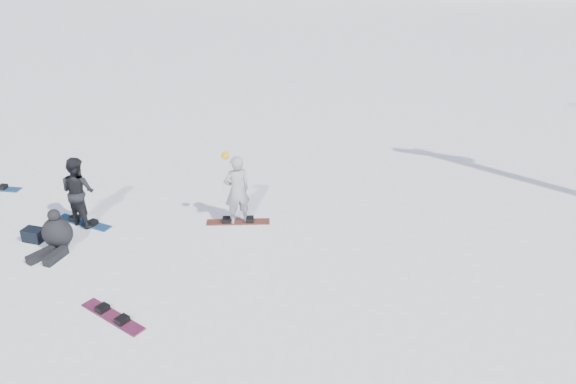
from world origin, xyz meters
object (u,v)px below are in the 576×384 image
(gear_bag, at_px, (34,235))
(snowboard_loose_b, at_px, (113,317))
(seated_rider, at_px, (56,234))
(snowboarder_man, at_px, (78,191))
(snowboarder_woman, at_px, (237,190))

(gear_bag, distance_m, snowboard_loose_b, 3.71)
(seated_rider, bearing_deg, snowboarder_man, 109.29)
(snowboarder_man, bearing_deg, seated_rider, 110.87)
(snowboarder_man, height_order, gear_bag, snowboarder_man)
(gear_bag, bearing_deg, seated_rider, -20.37)
(snowboarder_woman, distance_m, seated_rider, 4.06)
(snowboarder_woman, distance_m, snowboarder_man, 3.68)
(snowboarder_man, bearing_deg, snowboard_loose_b, 144.68)
(seated_rider, bearing_deg, gear_bag, -179.36)
(snowboard_loose_b, bearing_deg, gear_bag, 169.40)
(snowboarder_man, xyz_separation_m, gear_bag, (-0.74, -0.91, -0.69))
(snowboarder_man, height_order, snowboard_loose_b, snowboarder_man)
(snowboarder_woman, xyz_separation_m, snowboard_loose_b, (-1.57, -3.77, -0.85))
(snowboard_loose_b, bearing_deg, snowboarder_man, 152.06)
(seated_rider, xyz_separation_m, gear_bag, (-0.70, 0.26, -0.21))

